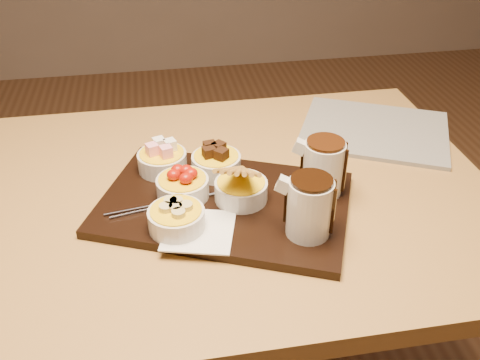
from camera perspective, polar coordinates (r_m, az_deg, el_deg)
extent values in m
cube|color=#A47A3D|center=(1.08, -4.69, -2.14)|extent=(1.20, 0.80, 0.04)
cylinder|color=#A47A3D|center=(1.69, 13.24, -3.83)|extent=(0.06, 0.06, 0.71)
cube|color=black|center=(1.02, -1.67, -2.54)|extent=(0.54, 0.46, 0.02)
cube|color=white|center=(0.94, -4.40, -5.39)|extent=(0.15, 0.15, 0.00)
cylinder|color=beige|center=(1.10, -8.28, 1.97)|extent=(0.10, 0.10, 0.04)
cylinder|color=beige|center=(1.08, -2.54, 1.70)|extent=(0.10, 0.10, 0.04)
cylinder|color=beige|center=(1.02, -6.13, -0.82)|extent=(0.10, 0.10, 0.04)
cylinder|color=beige|center=(1.00, 0.11, -1.16)|extent=(0.10, 0.10, 0.04)
cylinder|color=beige|center=(0.94, -6.78, -4.19)|extent=(0.10, 0.10, 0.04)
cylinder|color=silver|center=(0.91, 7.42, -2.99)|extent=(0.10, 0.10, 0.11)
cylinder|color=silver|center=(1.02, 8.87, 1.23)|extent=(0.10, 0.10, 0.11)
cube|color=beige|center=(1.31, 14.16, 5.17)|extent=(0.42, 0.39, 0.01)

